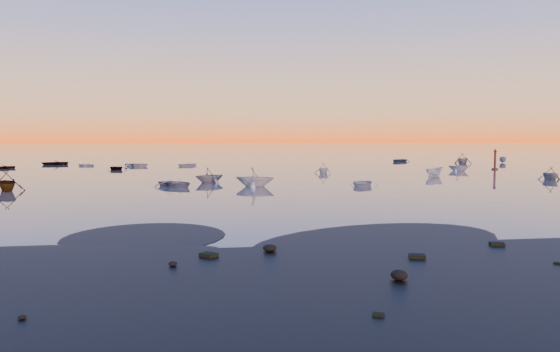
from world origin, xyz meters
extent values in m
plane|color=#645C54|center=(0.00, 100.00, 0.00)|extent=(600.00, 600.00, 0.00)
imported|color=slate|center=(-14.63, 29.85, 0.00)|extent=(4.66, 4.41, 1.13)
imported|color=slate|center=(30.49, 32.77, 0.00)|extent=(3.53, 1.74, 1.21)
cylinder|color=#491A0F|center=(34.79, 52.95, 0.05)|extent=(0.97, 0.97, 0.32)
cylinder|color=#491A0F|center=(34.79, 52.95, 1.41)|extent=(0.35, 0.35, 2.81)
cone|color=#491A0F|center=(34.79, 52.95, 3.08)|extent=(0.65, 0.65, 0.54)
camera|label=1|loc=(-12.12, -28.42, 5.28)|focal=35.00mm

